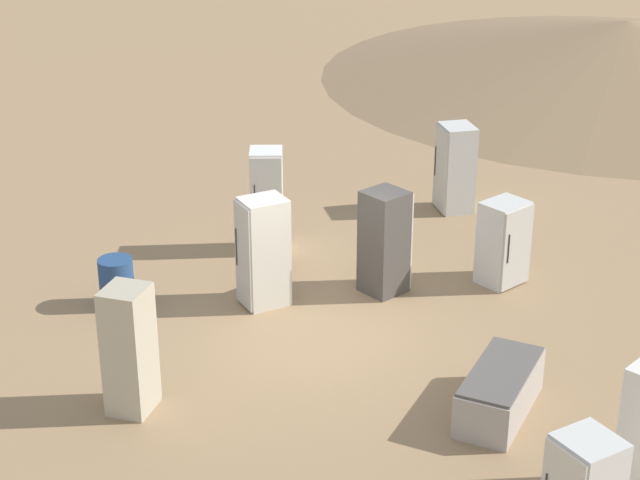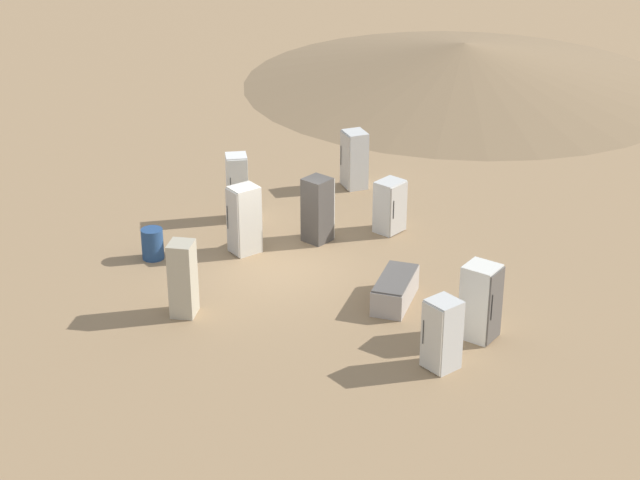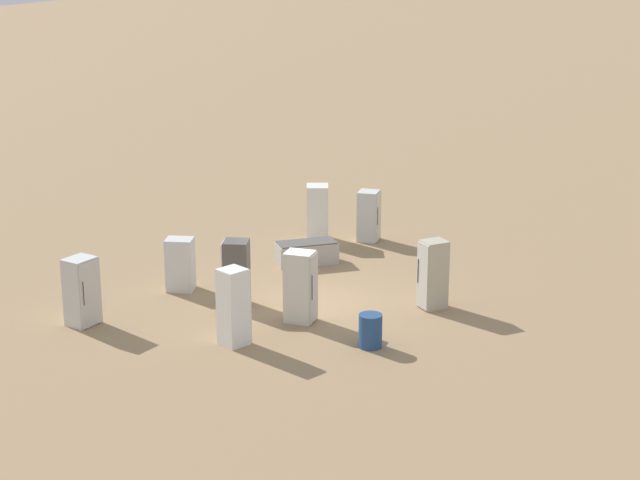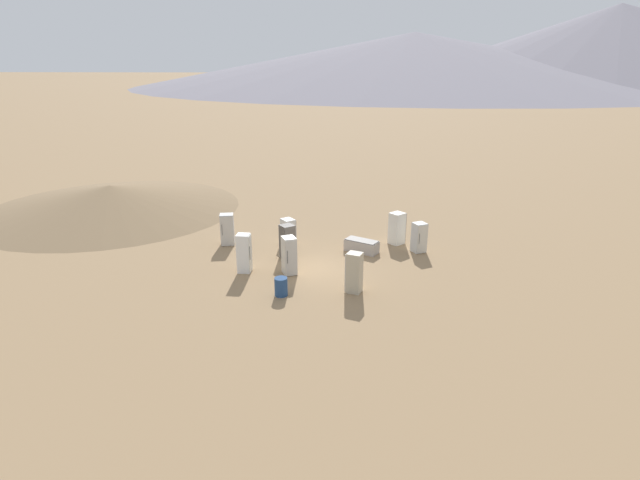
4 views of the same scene
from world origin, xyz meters
name	(u,v)px [view 1 (image 1 of 4)]	position (x,y,z in m)	size (l,w,h in m)	color
ground_plane	(312,333)	(0.00, 0.00, 0.00)	(1000.00, 1000.00, 0.00)	#937551
dirt_mound	(625,50)	(9.37, 14.94, 0.83)	(17.31, 17.31, 1.66)	#7F6647
discarded_fridge_0	(130,349)	(-2.52, -2.05, 0.92)	(0.73, 0.80, 1.84)	#B2A88E
discarded_fridge_1	(263,252)	(-0.76, 1.07, 0.92)	(0.92, 0.84, 1.84)	beige
discarded_fridge_2	(267,201)	(-0.72, 3.26, 0.96)	(0.59, 0.66, 1.91)	white
discarded_fridge_3	(503,243)	(3.30, 1.71, 0.74)	(0.96, 0.94, 1.47)	silver
discarded_fridge_4	(455,168)	(2.99, 5.07, 0.88)	(0.77, 0.83, 1.75)	silver
discarded_fridge_6	(385,242)	(1.25, 1.46, 0.90)	(0.92, 0.91, 1.79)	#4C4742
discarded_fridge_7	(500,391)	(2.47, -2.36, 0.33)	(1.50, 1.93, 0.67)	#A89E93
rusty_barrel	(117,282)	(-3.16, 1.09, 0.41)	(0.57, 0.57, 0.82)	navy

